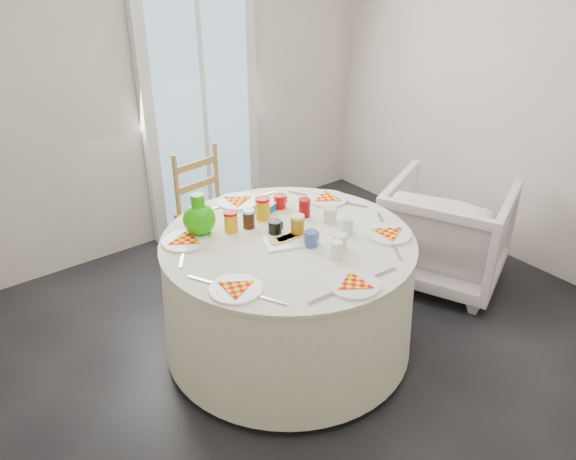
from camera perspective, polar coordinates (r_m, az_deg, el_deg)
floor at (r=3.40m, az=3.48°, el=-13.57°), size 4.00×4.00×0.00m
wall_back at (r=4.34m, az=-14.11°, el=14.59°), size 4.00×0.02×2.60m
wall_right at (r=4.27m, az=25.32°, el=12.55°), size 0.02×4.00×2.60m
glass_door at (r=4.53m, az=-8.81°, el=12.36°), size 1.00×0.08×2.10m
table at (r=3.31m, az=0.00°, el=-6.50°), size 1.46×1.46×0.74m
wooden_chair at (r=4.06m, az=-7.60°, el=1.76°), size 0.46×0.44×0.92m
armchair at (r=4.12m, az=15.84°, el=-0.00°), size 1.01×1.03×0.82m
place_settings at (r=3.11m, az=0.00°, el=-0.49°), size 1.48×1.48×0.03m
jar_cluster at (r=3.24m, az=-2.14°, el=1.78°), size 0.57×0.42×0.15m
butter_tub at (r=3.41m, az=-2.26°, el=2.53°), size 0.16×0.14×0.05m
green_pitcher at (r=3.15m, az=-9.04°, el=1.61°), size 0.22×0.22×0.24m
cheese_platter at (r=3.08m, az=0.20°, el=-0.72°), size 0.34×0.28×0.04m
mugs_glasses at (r=3.15m, az=2.60°, el=0.71°), size 0.71×0.71×0.10m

